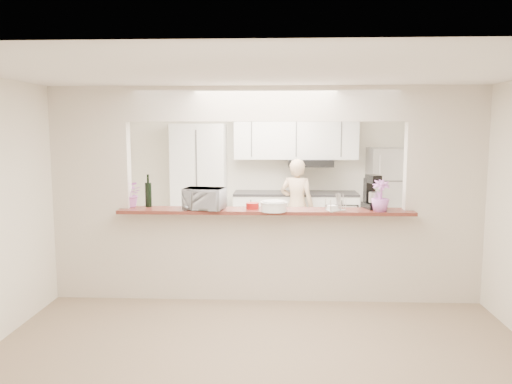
# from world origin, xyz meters

# --- Properties ---
(floor) EXTENTS (6.00, 6.00, 0.00)m
(floor) POSITION_xyz_m (0.00, 0.00, 0.00)
(floor) COLOR gray
(floor) RESTS_ON ground
(tile_overlay) EXTENTS (5.00, 2.90, 0.01)m
(tile_overlay) POSITION_xyz_m (0.00, 1.55, 0.01)
(tile_overlay) COLOR silver
(tile_overlay) RESTS_ON floor
(partition) EXTENTS (5.00, 0.15, 2.50)m
(partition) POSITION_xyz_m (0.00, 0.00, 1.48)
(partition) COLOR beige
(partition) RESTS_ON floor
(bar_counter) EXTENTS (3.40, 0.38, 1.09)m
(bar_counter) POSITION_xyz_m (0.00, -0.00, 0.58)
(bar_counter) COLOR beige
(bar_counter) RESTS_ON floor
(kitchen_cabinets) EXTENTS (3.15, 0.62, 2.25)m
(kitchen_cabinets) POSITION_xyz_m (-0.19, 2.72, 0.97)
(kitchen_cabinets) COLOR silver
(kitchen_cabinets) RESTS_ON floor
(refrigerator) EXTENTS (0.75, 0.70, 1.70)m
(refrigerator) POSITION_xyz_m (2.05, 2.65, 0.85)
(refrigerator) COLOR #9C9CA1
(refrigerator) RESTS_ON floor
(flower_left) EXTENTS (0.32, 0.29, 0.31)m
(flower_left) POSITION_xyz_m (-1.60, 0.05, 1.25)
(flower_left) COLOR #DD75C1
(flower_left) RESTS_ON bar_counter
(wine_bottle_a) EXTENTS (0.08, 0.08, 0.39)m
(wine_bottle_a) POSITION_xyz_m (-1.40, 0.07, 1.24)
(wine_bottle_a) COLOR black
(wine_bottle_a) RESTS_ON bar_counter
(wine_bottle_b) EXTENTS (0.07, 0.07, 0.36)m
(wine_bottle_b) POSITION_xyz_m (-1.40, 0.07, 1.23)
(wine_bottle_b) COLOR black
(wine_bottle_b) RESTS_ON bar_counter
(toaster_oven) EXTENTS (0.50, 0.38, 0.25)m
(toaster_oven) POSITION_xyz_m (-0.70, -0.10, 1.21)
(toaster_oven) COLOR silver
(toaster_oven) RESTS_ON bar_counter
(serving_bowls) EXTENTS (0.29, 0.29, 0.21)m
(serving_bowls) POSITION_xyz_m (-0.70, 0.05, 1.20)
(serving_bowls) COLOR white
(serving_bowls) RESTS_ON bar_counter
(plate_stack_a) EXTENTS (0.26, 0.26, 0.12)m
(plate_stack_a) POSITION_xyz_m (0.10, -0.19, 1.15)
(plate_stack_a) COLOR white
(plate_stack_a) RESTS_ON bar_counter
(plate_stack_b) EXTENTS (0.30, 0.30, 0.11)m
(plate_stack_b) POSITION_xyz_m (0.10, -0.19, 1.14)
(plate_stack_b) COLOR white
(plate_stack_b) RESTS_ON bar_counter
(red_bowl) EXTENTS (0.15, 0.15, 0.07)m
(red_bowl) POSITION_xyz_m (-0.15, -0.03, 1.13)
(red_bowl) COLOR maroon
(red_bowl) RESTS_ON bar_counter
(tan_bowl) EXTENTS (0.15, 0.15, 0.07)m
(tan_bowl) POSITION_xyz_m (0.05, 0.08, 1.12)
(tan_bowl) COLOR tan
(tan_bowl) RESTS_ON bar_counter
(utensil_caddy) EXTENTS (0.25, 0.21, 0.20)m
(utensil_caddy) POSITION_xyz_m (0.80, -0.15, 1.18)
(utensil_caddy) COLOR silver
(utensil_caddy) RESTS_ON bar_counter
(stand_mixer) EXTENTS (0.23, 0.30, 0.40)m
(stand_mixer) POSITION_xyz_m (1.25, 0.06, 1.27)
(stand_mixer) COLOR black
(stand_mixer) RESTS_ON bar_counter
(flower_right) EXTENTS (0.21, 0.21, 0.36)m
(flower_right) POSITION_xyz_m (1.30, -0.15, 1.27)
(flower_right) COLOR #BC65B8
(flower_right) RESTS_ON bar_counter
(person) EXTENTS (0.64, 0.52, 1.53)m
(person) POSITION_xyz_m (0.46, 2.30, 0.77)
(person) COLOR tan
(person) RESTS_ON floor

